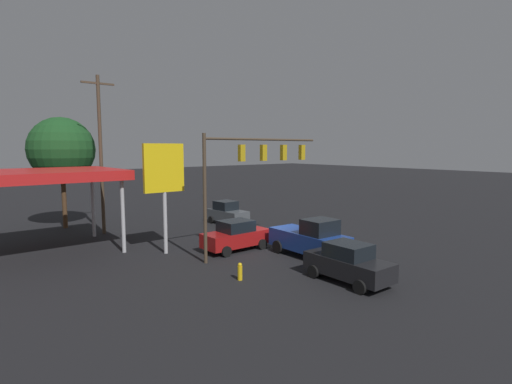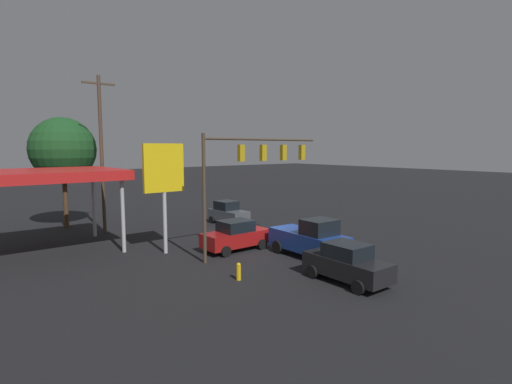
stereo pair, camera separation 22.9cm
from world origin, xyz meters
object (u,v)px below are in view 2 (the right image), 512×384
utility_pole (102,152)px  street_tree (63,150)px  price_sign (164,173)px  pickup_parked (310,239)px  sedan_waiting (347,263)px  fire_hydrant (239,271)px  sedan_far (236,235)px  hatchback_crossing (228,213)px  traffic_signal_assembly (253,163)px

utility_pole → street_tree: (1.72, -4.16, 0.17)m
price_sign → street_tree: 12.81m
pickup_parked → sedan_waiting: (1.88, 4.22, -0.16)m
utility_pole → price_sign: bearing=97.0°
fire_hydrant → sedan_far: bearing=-124.6°
sedan_far → hatchback_crossing: hatchback_crossing is taller
pickup_parked → fire_hydrant: 5.90m
sedan_waiting → fire_hydrant: size_ratio=5.05×
utility_pole → sedan_far: utility_pole is taller
price_sign → traffic_signal_assembly: bearing=142.1°
pickup_parked → hatchback_crossing: pickup_parked is taller
sedan_far → fire_hydrant: 5.88m
traffic_signal_assembly → price_sign: (4.30, -3.35, -0.62)m
traffic_signal_assembly → sedan_far: 4.84m
price_sign → fire_hydrant: price_sign is taller
sedan_waiting → utility_pole: bearing=-162.4°
price_sign → street_tree: street_tree is taller
hatchback_crossing → street_tree: bearing=-125.4°
price_sign → hatchback_crossing: bearing=-147.4°
hatchback_crossing → fire_hydrant: size_ratio=4.43×
utility_pole → price_sign: 8.43m
hatchback_crossing → sedan_far: bearing=-35.4°
price_sign → pickup_parked: bearing=135.3°
utility_pole → hatchback_crossing: (-9.56, 2.82, -5.28)m
traffic_signal_assembly → street_tree: (7.03, -15.78, 0.78)m
traffic_signal_assembly → fire_hydrant: bearing=43.8°
traffic_signal_assembly → utility_pole: size_ratio=0.75×
utility_pole → sedan_far: 12.65m
hatchback_crossing → street_tree: street_tree is taller
traffic_signal_assembly → pickup_parked: size_ratio=1.68×
hatchback_crossing → pickup_parked: bearing=-14.3°
street_tree → fire_hydrant: bearing=99.5°
sedan_waiting → hatchback_crossing: bearing=167.0°
sedan_waiting → sedan_far: size_ratio=1.00×
utility_pole → hatchback_crossing: size_ratio=3.04×
pickup_parked → sedan_far: bearing=-146.6°
utility_pole → street_tree: bearing=-67.5°
street_tree → price_sign: bearing=102.4°
utility_pole → hatchback_crossing: utility_pole is taller
pickup_parked → sedan_waiting: bearing=-21.7°
sedan_far → street_tree: bearing=-66.4°
hatchback_crossing → fire_hydrant: bearing=-36.5°
traffic_signal_assembly → utility_pole: bearing=-65.5°
pickup_parked → sedan_waiting: 4.62m
utility_pole → hatchback_crossing: 11.28m
utility_pole → hatchback_crossing: bearing=163.6°
street_tree → utility_pole: bearing=112.5°
traffic_signal_assembly → price_sign: 5.48m
traffic_signal_assembly → fire_hydrant: size_ratio=10.06×
traffic_signal_assembly → sedan_waiting: traffic_signal_assembly is taller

